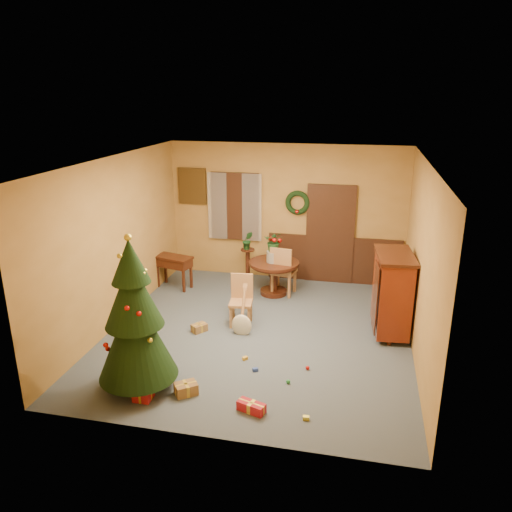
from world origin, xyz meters
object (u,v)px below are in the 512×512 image
(christmas_tree, at_px, (135,318))
(sideboard, at_px, (392,291))
(writing_desk, at_px, (174,264))
(dining_table, at_px, (274,271))
(chair_near, at_px, (241,298))

(christmas_tree, distance_m, sideboard, 4.21)
(writing_desk, distance_m, sideboard, 4.46)
(sideboard, bearing_deg, writing_desk, 164.79)
(dining_table, xyz_separation_m, sideboard, (2.22, -1.26, 0.27))
(christmas_tree, relative_size, writing_desk, 2.65)
(christmas_tree, bearing_deg, writing_desk, 103.70)
(christmas_tree, xyz_separation_m, sideboard, (3.42, 2.43, -0.30))
(dining_table, bearing_deg, sideboard, -29.59)
(chair_near, relative_size, sideboard, 0.63)
(chair_near, height_order, christmas_tree, christmas_tree)
(dining_table, bearing_deg, chair_near, -102.32)
(writing_desk, height_order, sideboard, sideboard)
(dining_table, relative_size, writing_desk, 1.20)
(christmas_tree, distance_m, writing_desk, 3.74)
(dining_table, bearing_deg, christmas_tree, -108.07)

